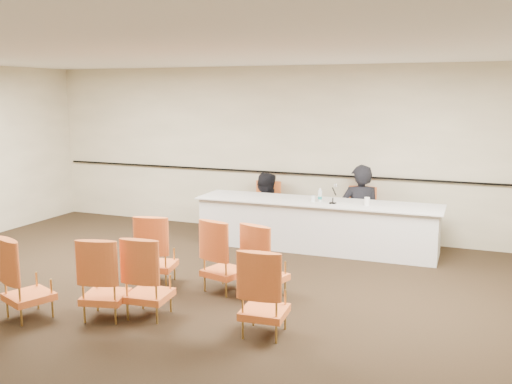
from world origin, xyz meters
TOP-DOWN VIEW (x-y plane):
  - floor at (0.00, 0.00)m, footprint 10.00×10.00m
  - ceiling at (0.00, 0.00)m, footprint 10.00×10.00m
  - wall_back at (0.00, 4.00)m, footprint 10.00×0.04m
  - wall_rail at (0.00, 3.96)m, footprint 9.80×0.04m
  - panel_table at (0.68, 3.08)m, footprint 3.98×0.98m
  - panelist_main at (1.27, 3.67)m, footprint 0.78×0.64m
  - panelist_main_chair at (1.27, 3.67)m, footprint 0.51×0.51m
  - panelist_second at (-0.44, 3.64)m, footprint 0.82×0.66m
  - panelist_second_chair at (-0.44, 3.64)m, footprint 0.51×0.51m
  - papers at (1.12, 2.99)m, footprint 0.33×0.26m
  - microphone at (0.98, 2.95)m, footprint 0.11×0.22m
  - water_bottle at (0.74, 3.06)m, footprint 0.08×0.08m
  - drinking_glass at (0.64, 3.02)m, footprint 0.07×0.07m
  - coffee_cup at (1.51, 2.99)m, footprint 0.10×0.10m
  - aud_chair_front_left at (-0.80, 0.61)m, footprint 0.59×0.59m
  - aud_chair_front_mid at (0.15, 0.69)m, footprint 0.61×0.61m
  - aud_chair_front_right at (0.71, 0.68)m, footprint 0.63×0.63m
  - aud_chair_back_left at (-0.72, -0.63)m, footprint 0.61×0.61m
  - aud_chair_back_mid at (-0.28, -0.41)m, footprint 0.55×0.55m
  - aud_chair_back_right at (1.12, -0.38)m, footprint 0.54×0.54m
  - aud_chair_extra at (-1.52, -0.95)m, footprint 0.65×0.65m

SIDE VIEW (x-z plane):
  - floor at x=0.00m, z-range 0.00..0.00m
  - panelist_second at x=-0.44m, z-range -0.50..1.13m
  - panel_table at x=0.68m, z-range 0.00..0.79m
  - panelist_main at x=1.27m, z-range -0.48..1.35m
  - panelist_main_chair at x=1.27m, z-range 0.00..0.95m
  - panelist_second_chair at x=-0.44m, z-range 0.00..0.95m
  - aud_chair_front_left at x=-0.80m, z-range 0.00..0.95m
  - aud_chair_front_mid at x=0.15m, z-range 0.00..0.95m
  - aud_chair_front_right at x=0.71m, z-range 0.00..0.95m
  - aud_chair_back_left at x=-0.72m, z-range 0.00..0.95m
  - aud_chair_back_mid at x=-0.28m, z-range 0.00..0.95m
  - aud_chair_back_right at x=1.12m, z-range 0.00..0.95m
  - aud_chair_extra at x=-1.52m, z-range 0.00..0.95m
  - papers at x=1.12m, z-range 0.79..0.80m
  - drinking_glass at x=0.64m, z-range 0.79..0.89m
  - coffee_cup at x=1.51m, z-range 0.79..0.93m
  - water_bottle at x=0.74m, z-range 0.79..1.01m
  - microphone at x=0.98m, z-range 0.79..1.10m
  - wall_rail at x=0.00m, z-range 1.09..1.11m
  - wall_back at x=0.00m, z-range 0.00..3.00m
  - ceiling at x=0.00m, z-range 3.00..3.00m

